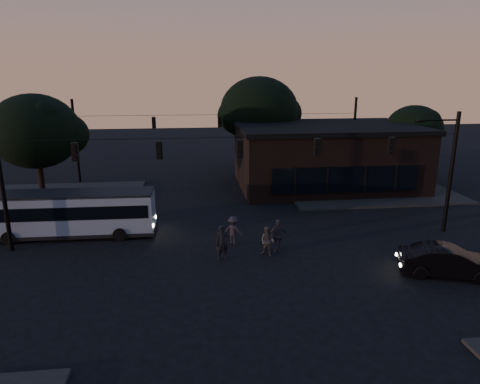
{
  "coord_description": "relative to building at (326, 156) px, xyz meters",
  "views": [
    {
      "loc": [
        -2.81,
        -19.76,
        9.64
      ],
      "look_at": [
        0.0,
        4.0,
        3.0
      ],
      "focal_mm": 32.0,
      "sensor_mm": 36.0,
      "label": 1
    }
  ],
  "objects": [
    {
      "name": "signal_rig_far",
      "position": [
        -9.0,
        4.03,
        1.5
      ],
      "size": [
        26.24,
        0.3,
        7.5
      ],
      "color": "black",
      "rests_on": "ground"
    },
    {
      "name": "bus",
      "position": [
        -19.04,
        -10.07,
        -1.15
      ],
      "size": [
        9.9,
        2.6,
        2.77
      ],
      "rotation": [
        0.0,
        0.0,
        -0.02
      ],
      "color": "gray",
      "rests_on": "ground"
    },
    {
      "name": "ground",
      "position": [
        -9.0,
        -15.97,
        -2.71
      ],
      "size": [
        120.0,
        120.0,
        0.0
      ],
      "primitive_type": "plane",
      "color": "black",
      "rests_on": "ground"
    },
    {
      "name": "tree_left",
      "position": [
        -23.0,
        -2.97,
        2.86
      ],
      "size": [
        6.4,
        6.4,
        8.3
      ],
      "color": "black",
      "rests_on": "ground"
    },
    {
      "name": "car",
      "position": [
        0.63,
        -17.8,
        -1.95
      ],
      "size": [
        4.87,
        2.94,
        1.52
      ],
      "primitive_type": "imported",
      "rotation": [
        0.0,
        0.0,
        1.26
      ],
      "color": "black",
      "rests_on": "ground"
    },
    {
      "name": "building",
      "position": [
        0.0,
        0.0,
        0.0
      ],
      "size": [
        15.4,
        10.41,
        5.4
      ],
      "color": "black",
      "rests_on": "ground"
    },
    {
      "name": "signal_rig_near",
      "position": [
        -9.0,
        -11.97,
        1.74
      ],
      "size": [
        26.24,
        0.3,
        7.5
      ],
      "color": "black",
      "rests_on": "ground"
    },
    {
      "name": "sidewalk_far_left",
      "position": [
        -23.0,
        -1.97,
        -2.63
      ],
      "size": [
        14.0,
        10.0,
        0.15
      ],
      "primitive_type": "cube",
      "color": "black",
      "rests_on": "ground"
    },
    {
      "name": "sidewalk_far_right",
      "position": [
        3.0,
        -1.97,
        -2.63
      ],
      "size": [
        14.0,
        10.0,
        0.15
      ],
      "primitive_type": "cube",
      "color": "black",
      "rests_on": "ground"
    },
    {
      "name": "pedestrian_b",
      "position": [
        -7.77,
        -14.35,
        -1.88
      ],
      "size": [
        1.02,
        0.98,
        1.66
      ],
      "primitive_type": "imported",
      "rotation": [
        0.0,
        0.0,
        -0.63
      ],
      "color": "#393634",
      "rests_on": "ground"
    },
    {
      "name": "pedestrian_c",
      "position": [
        -7.09,
        -13.94,
        -1.76
      ],
      "size": [
        1.13,
        0.51,
        1.91
      ],
      "primitive_type": "imported",
      "rotation": [
        0.0,
        0.0,
        3.1
      ],
      "color": "#2F2832",
      "rests_on": "ground"
    },
    {
      "name": "pedestrian_a",
      "position": [
        -10.27,
        -14.62,
        -1.75
      ],
      "size": [
        0.74,
        0.52,
        1.92
      ],
      "primitive_type": "imported",
      "rotation": [
        0.0,
        0.0,
        0.09
      ],
      "color": "black",
      "rests_on": "ground"
    },
    {
      "name": "tree_right",
      "position": [
        9.0,
        2.03,
        1.93
      ],
      "size": [
        5.2,
        5.2,
        6.86
      ],
      "color": "black",
      "rests_on": "ground"
    },
    {
      "name": "pedestrian_d",
      "position": [
        -9.47,
        -12.53,
        -1.86
      ],
      "size": [
        1.26,
        1.04,
        1.7
      ],
      "primitive_type": "imported",
      "rotation": [
        0.0,
        0.0,
        2.69
      ],
      "color": "black",
      "rests_on": "ground"
    },
    {
      "name": "tree_behind",
      "position": [
        -5.0,
        6.03,
        3.48
      ],
      "size": [
        7.6,
        7.6,
        9.43
      ],
      "color": "black",
      "rests_on": "ground"
    }
  ]
}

